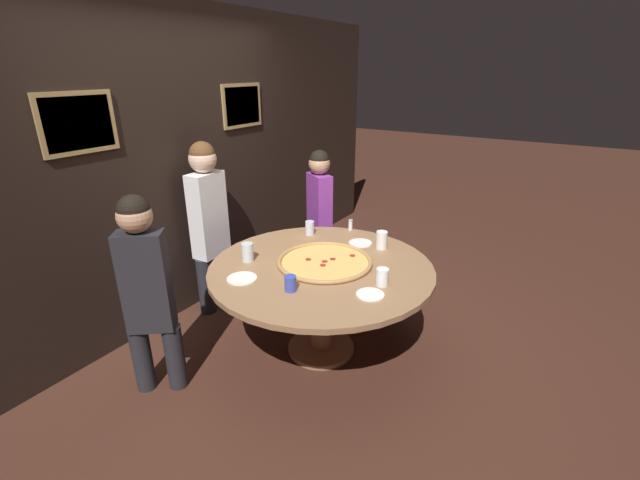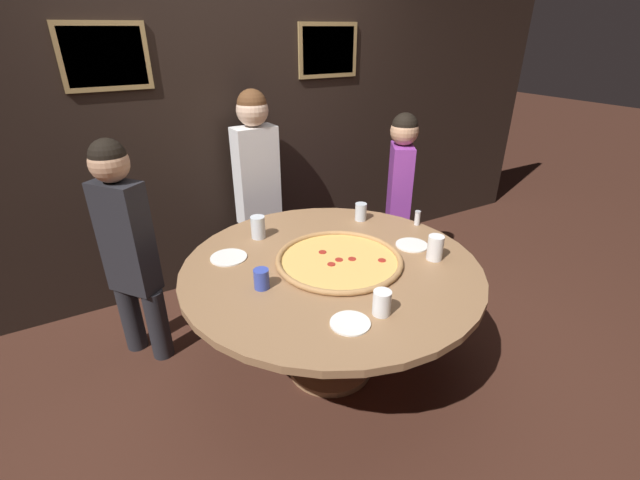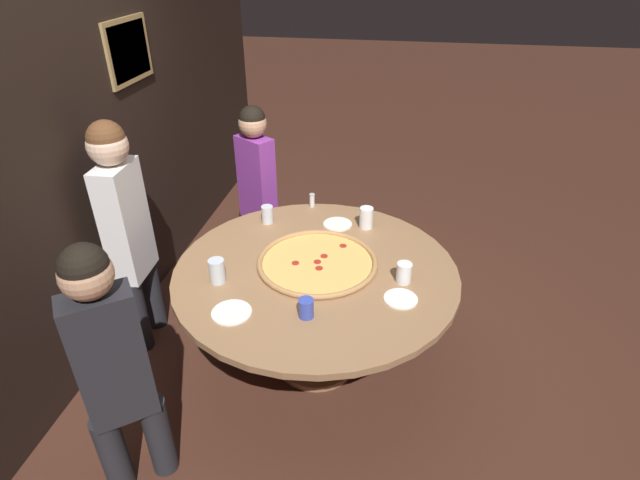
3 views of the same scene
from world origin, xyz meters
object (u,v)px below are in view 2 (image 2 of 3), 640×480
object	(u,v)px
giant_pizza	(339,260)
condiment_shaker	(417,218)
diner_side_left	(257,180)
dining_table	(331,283)
white_plate_beside_cup	(229,257)
white_plate_right_side	(412,245)
diner_side_right	(399,192)
drink_cup_near_left	(382,303)
drink_cup_by_shaker	(258,227)
drink_cup_front_edge	(262,279)
drink_cup_beside_pizza	(361,212)
diner_far_right	(127,243)
white_plate_far_back	(350,323)
drink_cup_centre_back	(435,248)

from	to	relation	value
giant_pizza	condiment_shaker	distance (m)	0.73
condiment_shaker	diner_side_left	distance (m)	1.24
dining_table	white_plate_beside_cup	world-z (taller)	white_plate_beside_cup
giant_pizza	white_plate_right_side	size ratio (longest dim) A/B	3.70
white_plate_beside_cup	diner_side_right	bearing A→B (deg)	11.21
drink_cup_near_left	diner_side_right	world-z (taller)	diner_side_right
giant_pizza	drink_cup_by_shaker	distance (m)	0.58
drink_cup_near_left	white_plate_right_side	xyz separation A→B (m)	(0.57, 0.45, -0.06)
drink_cup_front_edge	drink_cup_beside_pizza	world-z (taller)	drink_cup_beside_pizza
drink_cup_near_left	diner_side_left	size ratio (longest dim) A/B	0.08
drink_cup_by_shaker	condiment_shaker	distance (m)	1.04
drink_cup_beside_pizza	diner_far_right	bearing A→B (deg)	167.84
drink_cup_front_edge	white_plate_far_back	bearing A→B (deg)	-64.67
drink_cup_front_edge	drink_cup_near_left	bearing A→B (deg)	-50.83
dining_table	white_plate_right_side	world-z (taller)	white_plate_right_side
drink_cup_by_shaker	white_plate_beside_cup	xyz separation A→B (m)	(-0.25, -0.16, -0.07)
white_plate_beside_cup	white_plate_right_side	xyz separation A→B (m)	(1.00, -0.40, 0.00)
white_plate_right_side	diner_side_left	bearing A→B (deg)	110.83
drink_cup_beside_pizza	diner_far_right	distance (m)	1.46
drink_cup_by_shaker	white_plate_far_back	world-z (taller)	drink_cup_by_shaker
drink_cup_by_shaker	diner_far_right	bearing A→B (deg)	163.63
drink_cup_beside_pizza	white_plate_beside_cup	distance (m)	0.96
drink_cup_beside_pizza	drink_cup_by_shaker	distance (m)	0.71
white_plate_right_side	giant_pizza	bearing A→B (deg)	173.82
drink_cup_beside_pizza	condiment_shaker	distance (m)	0.37
drink_cup_front_edge	white_plate_beside_cup	xyz separation A→B (m)	(-0.04, 0.38, -0.05)
drink_cup_front_edge	diner_side_right	world-z (taller)	diner_side_right
drink_cup_by_shaker	white_plate_far_back	xyz separation A→B (m)	(0.01, -1.01, -0.07)
white_plate_beside_cup	drink_cup_by_shaker	bearing A→B (deg)	32.84
white_plate_beside_cup	drink_cup_centre_back	bearing A→B (deg)	-30.51
drink_cup_front_edge	diner_side_right	bearing A→B (deg)	25.18
drink_cup_front_edge	diner_side_left	bearing A→B (deg)	68.23
drink_cup_beside_pizza	white_plate_far_back	distance (m)	1.15
condiment_shaker	diner_side_left	size ratio (longest dim) A/B	0.06
drink_cup_beside_pizza	condiment_shaker	xyz separation A→B (m)	(0.28, -0.25, -0.01)
drink_cup_by_shaker	drink_cup_centre_back	xyz separation A→B (m)	(0.75, -0.75, 0.00)
drink_cup_front_edge	drink_cup_by_shaker	bearing A→B (deg)	68.93
drink_cup_front_edge	condiment_shaker	size ratio (longest dim) A/B	1.07
dining_table	drink_cup_centre_back	world-z (taller)	drink_cup_centre_back
drink_cup_by_shaker	diner_side_left	distance (m)	0.73
drink_cup_front_edge	white_plate_right_side	xyz separation A→B (m)	(0.96, -0.02, -0.05)
drink_cup_near_left	white_plate_right_side	distance (m)	0.73
white_plate_right_side	drink_cup_front_edge	bearing A→B (deg)	178.75
drink_cup_by_shaker	drink_cup_near_left	bearing A→B (deg)	-80.15
white_plate_beside_cup	drink_cup_front_edge	bearing A→B (deg)	-83.69
diner_side_left	drink_cup_by_shaker	bearing A→B (deg)	64.68
condiment_shaker	diner_side_right	world-z (taller)	diner_side_right
drink_cup_beside_pizza	drink_cup_by_shaker	size ratio (longest dim) A/B	0.84
condiment_shaker	diner_far_right	bearing A→B (deg)	161.86
giant_pizza	drink_cup_near_left	xyz separation A→B (m)	(-0.09, -0.50, 0.05)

